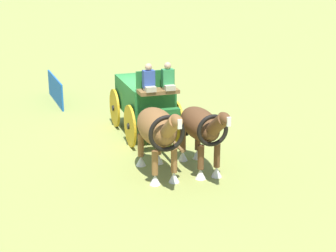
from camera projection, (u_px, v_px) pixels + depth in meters
ground_plane at (145, 133)px, 18.94m from camera, size 220.00×220.00×0.00m
show_wagon at (145, 99)px, 18.40m from camera, size 5.93×2.35×2.84m
draft_horse_near at (202, 127)px, 15.31m from camera, size 3.16×1.27×2.18m
draft_horse_off at (158, 130)px, 14.92m from camera, size 3.12×1.37×2.24m
sponsor_banner at (55, 90)px, 22.82m from camera, size 3.12×0.84×1.10m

